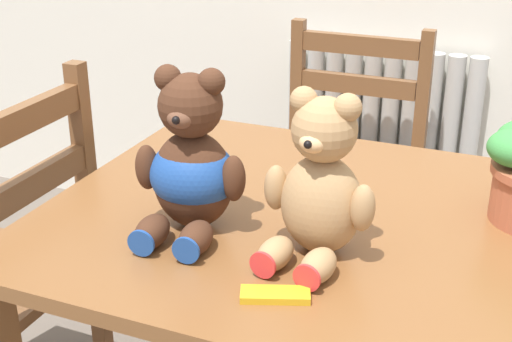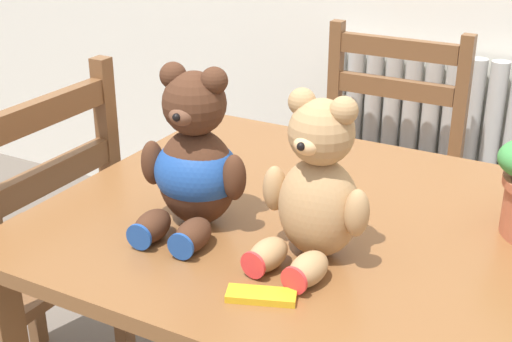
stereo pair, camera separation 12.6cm
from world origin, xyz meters
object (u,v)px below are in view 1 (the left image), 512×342
Objects in this scene: wooden_chair_behind at (342,170)px; teddy_bear_left at (191,166)px; wooden_chair_side at (4,274)px; teddy_bear_right at (320,187)px; chocolate_bar at (273,294)px.

wooden_chair_behind is 2.92× the size of teddy_bear_left.
teddy_bear_left is at bearing -96.95° from wooden_chair_side.
teddy_bear_right is (0.81, -0.07, 0.41)m from wooden_chair_side.
teddy_bear_left is at bearing 88.71° from wooden_chair_behind.
teddy_bear_right is at bearing 83.05° from chocolate_bar.
chocolate_bar is (0.21, -1.14, 0.27)m from wooden_chair_behind.
wooden_chair_side is 0.91m from teddy_bear_right.
wooden_chair_side is at bearing 57.30° from wooden_chair_behind.
teddy_bear_right is 0.21m from chocolate_bar.
wooden_chair_behind is at bearing -32.70° from wooden_chair_side.
teddy_bear_right is 2.67× the size of chocolate_bar.
wooden_chair_behind is 1.19m from chocolate_bar.
teddy_bear_right reaches higher than chocolate_bar.
wooden_chair_side reaches higher than chocolate_bar.
teddy_bear_right is (0.25, -0.00, 0.00)m from teddy_bear_left.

